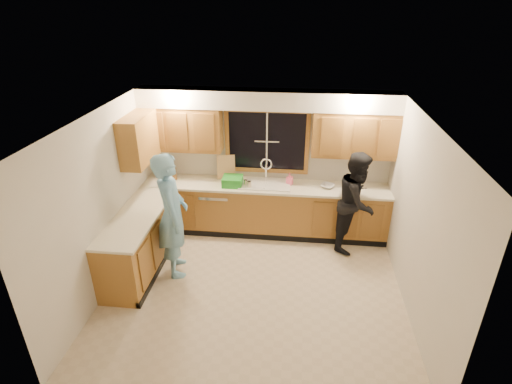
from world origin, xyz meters
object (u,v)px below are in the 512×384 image
woman (357,202)px  dish_crate (233,181)px  soap_bottle (290,179)px  bowl (328,186)px  stove (125,264)px  sink (265,187)px  dishwasher (217,208)px  man (172,215)px  knife_block (173,173)px

woman → dish_crate: size_ratio=5.07×
soap_bottle → bowl: (0.64, -0.05, -0.08)m
stove → bowl: bowl is taller
sink → bowl: bearing=0.1°
dishwasher → soap_bottle: soap_bottle is taller
dishwasher → man: man is taller
dishwasher → man: 1.44m
woman → bowl: bearing=78.5°
dishwasher → sink: bearing=1.0°
man → stove: bearing=115.0°
woman → knife_block: size_ratio=7.13×
dishwasher → woman: size_ratio=0.49×
dishwasher → man: (-0.39, -1.27, 0.55)m
dishwasher → knife_block: knife_block is taller
sink → knife_block: size_ratio=3.66×
stove → soap_bottle: bearing=40.3°
knife_block → soap_bottle: bearing=-12.1°
bowl → stove: bearing=-147.4°
stove → dish_crate: size_ratio=2.72×
soap_bottle → bowl: soap_bottle is taller
man → soap_bottle: (1.65, 1.34, 0.06)m
soap_bottle → dishwasher: bearing=-177.0°
dishwasher → stove: bearing=-117.7°
stove → man: 0.93m
man → bowl: size_ratio=8.51×
sink → woman: size_ratio=0.51×
man → dishwasher: bearing=-35.5°
man → dish_crate: bearing=-48.4°
dishwasher → dish_crate: bearing=-13.2°
sink → dishwasher: (-0.85, -0.01, -0.45)m
stove → bowl: size_ratio=3.98×
man → dish_crate: man is taller
woman → man: bearing=132.1°
soap_bottle → woman: bearing=-18.0°
woman → dish_crate: bearing=106.4°
dishwasher → soap_bottle: (1.27, 0.07, 0.61)m
man → knife_block: bearing=-2.1°
man → dish_crate: (0.69, 1.20, 0.04)m
sink → knife_block: sink is taller
knife_block → bowl: bearing=-13.2°
knife_block → bowl: 2.69m
dish_crate → soap_bottle: size_ratio=1.61×
man → soap_bottle: bearing=-69.5°
sink → man: size_ratio=0.45×
sink → bowl: sink is taller
knife_block → dish_crate: size_ratio=0.71×
woman → bowl: size_ratio=7.42×
man → dish_crate: size_ratio=5.81×
dish_crate → soap_bottle: (0.96, 0.14, 0.03)m
stove → woman: 3.67m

